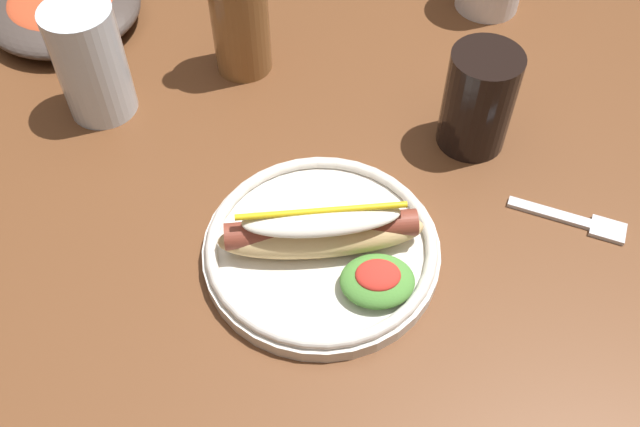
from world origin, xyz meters
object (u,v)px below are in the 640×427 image
fork (577,221)px  hot_dog_plate (324,245)px  water_cup (91,62)px  soda_cup (479,100)px  glass_bottle (238,3)px  side_bowl (64,8)px

fork → hot_dog_plate: bearing=-148.7°
water_cup → hot_dog_plate: bearing=-42.6°
soda_cup → glass_bottle: 0.29m
hot_dog_plate → water_cup: 0.34m
soda_cup → water_cup: 0.43m
soda_cup → water_cup: water_cup is taller
fork → side_bowl: bearing=172.5°
water_cup → side_bowl: water_cup is taller
hot_dog_plate → water_cup: (-0.25, 0.23, 0.05)m
soda_cup → side_bowl: size_ratio=0.60×
glass_bottle → side_bowl: (-0.23, 0.10, -0.07)m
hot_dog_plate → fork: size_ratio=1.99×
hot_dog_plate → fork: (0.26, 0.03, -0.02)m
fork → side_bowl: (-0.58, 0.36, 0.02)m
hot_dog_plate → soda_cup: soda_cup is taller
soda_cup → glass_bottle: bearing=151.5°
hot_dog_plate → side_bowl: bearing=129.2°
water_cup → glass_bottle: glass_bottle is taller
hot_dog_plate → fork: 0.26m
glass_bottle → water_cup: bearing=-157.5°
soda_cup → hot_dog_plate: bearing=-138.0°
hot_dog_plate → fork: bearing=7.1°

